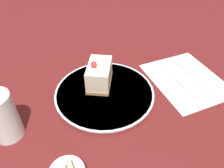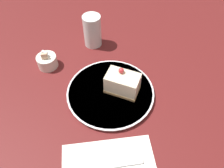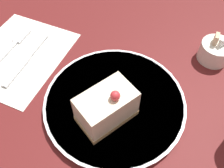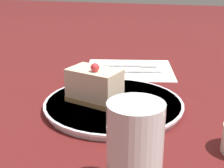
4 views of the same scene
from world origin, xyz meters
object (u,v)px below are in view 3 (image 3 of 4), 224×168
Objects in this scene: sugar_bowl at (215,51)px; cake_slice at (106,107)px; plate at (115,103)px; fork at (11,47)px; knife at (23,63)px.

cake_slice is at bearing -108.62° from sugar_bowl.
cake_slice reaches higher than plate.
knife is at bearing -30.12° from fork.
plate is at bearing -113.17° from sugar_bowl.
fork is (-0.29, 0.01, -0.04)m from cake_slice.
cake_slice is 0.67× the size of knife.
sugar_bowl reaches higher than plate.
fork is 0.06m from knife.
plate reaches higher than knife.
knife is at bearing -164.31° from cake_slice.
fork is 0.46m from sugar_bowl.
sugar_bowl is (0.09, 0.27, -0.02)m from cake_slice.
plate is at bearing -4.93° from knife.
plate is at bearing -10.40° from fork.
cake_slice is 1.67× the size of sugar_bowl.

